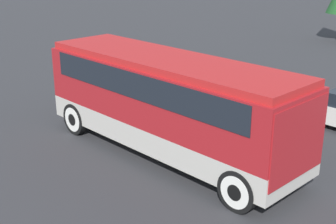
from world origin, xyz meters
TOP-DOWN VIEW (x-y plane):
  - ground_plane at (0.00, 0.00)m, footprint 120.00×120.00m
  - tour_bus at (0.10, 0.00)m, footprint 9.36×2.66m
  - parked_car_near at (-1.00, 5.46)m, footprint 4.01×1.85m
  - parked_car_far at (-5.01, 5.19)m, footprint 4.08×1.96m

SIDE VIEW (x-z plane):
  - ground_plane at x=0.00m, z-range 0.00..0.00m
  - parked_car_far at x=-5.01m, z-range -0.01..1.40m
  - parked_car_near at x=-1.00m, z-range -0.01..1.50m
  - tour_bus at x=0.10m, z-range 0.33..3.56m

